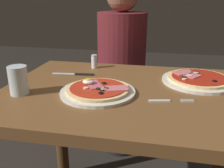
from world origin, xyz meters
TOP-DOWN VIEW (x-y plane):
  - dining_table at (0.00, 0.00)m, footprint 1.02×0.72m
  - pizza_foreground at (-0.12, -0.06)m, footprint 0.28×0.28m
  - pizza_across_left at (0.27, 0.15)m, footprint 0.31×0.31m
  - water_glass_near at (-0.41, -0.12)m, footprint 0.07×0.07m
  - fork at (0.14, -0.09)m, footprint 0.16×0.05m
  - knife at (-0.28, 0.14)m, footprint 0.20×0.04m
  - salt_shaker at (-0.22, 0.27)m, footprint 0.03×0.03m
  - diner_person at (-0.15, 0.71)m, footprint 0.32×0.32m

SIDE VIEW (x-z plane):
  - diner_person at x=-0.15m, z-range -0.03..1.15m
  - dining_table at x=0.00m, z-range 0.23..0.97m
  - fork at x=0.14m, z-range 0.74..0.74m
  - knife at x=-0.28m, z-range 0.74..0.74m
  - pizza_across_left at x=0.27m, z-range 0.73..0.76m
  - pizza_foreground at x=-0.12m, z-range 0.72..0.77m
  - salt_shaker at x=-0.22m, z-range 0.73..0.80m
  - water_glass_near at x=-0.41m, z-range 0.73..0.83m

